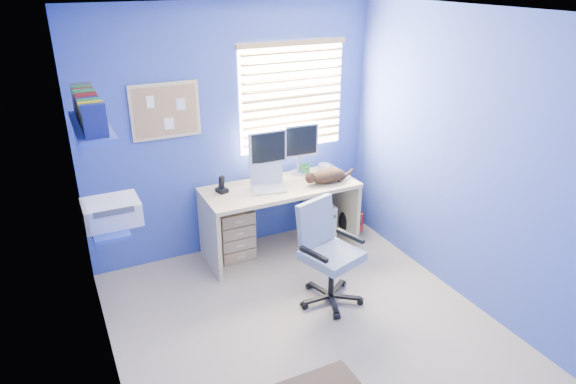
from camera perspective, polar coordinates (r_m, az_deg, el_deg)
name	(u,v)px	position (r m, az deg, el deg)	size (l,w,h in m)	color
floor	(306,327)	(4.44, 1.99, -14.77)	(3.00, 3.20, 0.00)	tan
ceiling	(311,11)	(3.49, 2.60, 19.43)	(3.00, 3.20, 0.00)	white
wall_back	(233,133)	(5.17, -6.15, 6.57)	(3.00, 0.01, 2.50)	#3A52A7
wall_front	(464,309)	(2.67, 18.99, -12.17)	(3.00, 0.01, 2.50)	#3A52A7
wall_left	(95,232)	(3.41, -20.64, -4.18)	(0.01, 3.20, 2.50)	#3A52A7
wall_right	(463,160)	(4.64, 18.86, 3.42)	(0.01, 3.20, 2.50)	#3A52A7
desk	(280,219)	(5.32, -0.87, -2.99)	(1.57, 0.65, 0.74)	tan
laptop	(268,179)	(5.04, -2.21, 1.42)	(0.33, 0.26, 0.22)	silver
monitor_left	(267,156)	(5.19, -2.32, 3.99)	(0.40, 0.12, 0.54)	silver
monitor_right	(299,149)	(5.40, 1.25, 4.77)	(0.40, 0.12, 0.54)	silver
phone	(222,184)	(5.03, -7.39, 0.87)	(0.09, 0.11, 0.17)	black
mug	(306,169)	(5.46, 1.97, 2.53)	(0.10, 0.09, 0.10)	#258A41
cd_spindle	(324,167)	(5.58, 4.06, 2.78)	(0.13, 0.13, 0.07)	silver
cat	(328,176)	(5.25, 4.48, 1.81)	(0.39, 0.20, 0.14)	black
tower_pc	(319,220)	(5.63, 3.52, -3.12)	(0.19, 0.44, 0.45)	beige
drawer_boxes	(235,233)	(5.27, -5.89, -4.61)	(0.35, 0.28, 0.54)	tan
yellow_book	(317,239)	(5.46, 3.23, -5.24)	(0.03, 0.17, 0.24)	yellow
backpack	(352,220)	(5.75, 7.08, -3.14)	(0.31, 0.23, 0.36)	black
office_chair	(328,266)	(4.59, 4.43, -8.16)	(0.67, 0.67, 0.92)	black
window_blinds	(293,97)	(5.31, 0.53, 10.51)	(1.15, 0.05, 1.10)	white
corkboard	(165,111)	(4.90, -13.46, 8.75)	(0.64, 0.02, 0.52)	tan
wall_shelves	(99,163)	(4.04, -20.23, 3.06)	(0.42, 0.90, 1.05)	#334BBD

